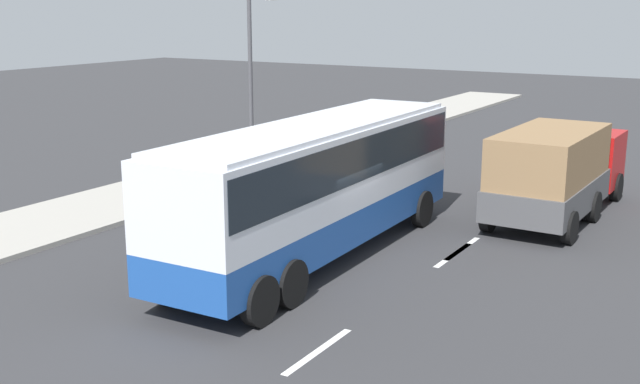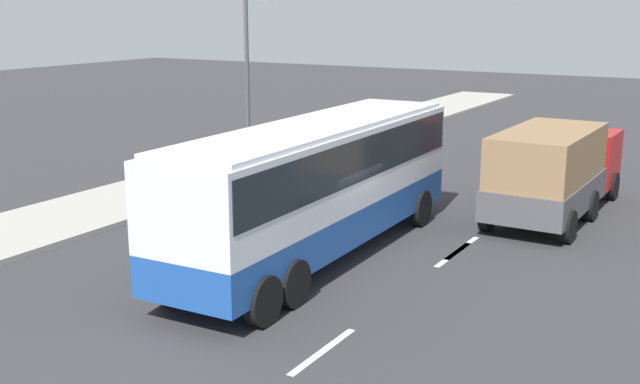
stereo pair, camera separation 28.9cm
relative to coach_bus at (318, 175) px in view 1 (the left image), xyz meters
name	(u,v)px [view 1 (the left image)]	position (x,y,z in m)	size (l,w,h in m)	color
ground_plane	(327,259)	(-0.06, -0.31, -2.23)	(120.00, 120.00, 0.00)	#333335
sidewalk_curb	(86,211)	(-0.06, 8.71, -2.15)	(80.00, 4.00, 0.15)	#A8A399
lane_centreline	(470,243)	(3.27, -3.03, -2.22)	(41.28, 0.16, 0.01)	white
coach_bus	(318,175)	(0.00, 0.00, 0.00)	(11.59, 2.99, 3.60)	#1E4C9E
cargo_truck	(558,168)	(7.43, -4.30, -0.67)	(7.77, 2.78, 2.88)	red
street_lamp	(253,71)	(7.13, 7.19, 1.90)	(1.79, 0.24, 6.91)	#47474C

